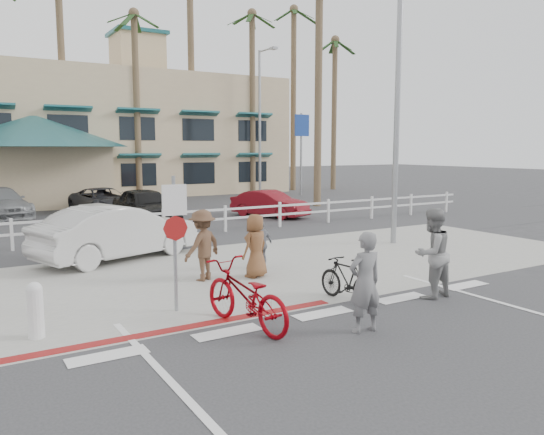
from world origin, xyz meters
TOP-DOWN VIEW (x-y plane):
  - ground at (0.00, 0.00)m, footprint 140.00×140.00m
  - bike_path at (0.00, -2.00)m, footprint 12.00×16.00m
  - sidewalk_plaza at (0.00, 4.50)m, footprint 22.00×7.00m
  - cross_street at (0.00, 8.50)m, footprint 40.00×5.00m
  - parking_lot at (0.00, 18.00)m, footprint 50.00×16.00m
  - curb_red at (-3.00, 1.20)m, footprint 7.00×0.25m
  - rail_fence at (0.50, 10.50)m, footprint 29.40×0.16m
  - building at (2.00, 31.00)m, footprint 28.00×16.00m
  - sign_post at (-2.30, 2.20)m, footprint 0.50×0.10m
  - bollard_0 at (-4.80, 2.00)m, footprint 0.26×0.26m
  - streetlight_0 at (6.50, 5.50)m, footprint 0.60×2.00m
  - streetlight_1 at (12.00, 24.00)m, footprint 0.60×2.00m
  - info_sign at (14.00, 22.00)m, footprint 1.20×0.16m
  - palm_4 at (0.00, 26.00)m, footprint 4.00×4.00m
  - palm_5 at (4.00, 25.00)m, footprint 4.00×4.00m
  - palm_6 at (8.00, 26.00)m, footprint 4.00×4.00m
  - palm_7 at (12.00, 25.00)m, footprint 4.00×4.00m
  - palm_8 at (16.00, 26.00)m, footprint 4.00×4.00m
  - palm_9 at (19.00, 25.00)m, footprint 4.00×4.00m
  - palm_11 at (11.00, 16.00)m, footprint 4.00×4.00m
  - bike_red at (-1.62, 0.67)m, footprint 1.12×2.31m
  - rider_red at (0.02, -0.55)m, footprint 0.66×0.46m
  - bike_black at (0.92, 1.04)m, footprint 0.58×1.56m
  - rider_black at (2.60, 0.35)m, footprint 0.96×0.77m
  - pedestrian_a at (-0.89, 4.15)m, footprint 1.25×1.02m
  - pedestrian_child at (0.94, 4.55)m, footprint 0.81×0.53m
  - pedestrian_b at (0.33, 3.77)m, footprint 0.88×0.73m
  - car_white_sedan at (-1.94, 7.62)m, footprint 4.98×3.10m
  - lot_car_2 at (0.93, 14.15)m, footprint 1.98×4.45m
  - lot_car_3 at (6.44, 13.37)m, footprint 2.66×3.89m
  - lot_car_5 at (0.24, 18.42)m, footprint 2.71×4.72m

SIDE VIEW (x-z plane):
  - ground at x=0.00m, z-range 0.00..0.00m
  - parking_lot at x=0.00m, z-range 0.00..0.01m
  - bike_path at x=0.00m, z-range 0.00..0.01m
  - cross_street at x=0.00m, z-range 0.00..0.01m
  - sidewalk_plaza at x=0.00m, z-range 0.00..0.01m
  - curb_red at x=-3.00m, z-range 0.00..0.02m
  - bike_black at x=0.92m, z-range 0.00..0.91m
  - bollard_0 at x=-4.80m, z-range 0.00..0.95m
  - rail_fence at x=0.50m, z-range 0.00..1.00m
  - bike_red at x=-1.62m, z-range 0.00..1.16m
  - lot_car_3 at x=6.44m, z-range 0.00..1.21m
  - lot_car_5 at x=0.24m, z-range 0.00..1.24m
  - pedestrian_child at x=0.94m, z-range 0.00..1.28m
  - lot_car_2 at x=0.93m, z-range 0.00..1.49m
  - car_white_sedan at x=-1.94m, z-range 0.00..1.55m
  - pedestrian_b at x=0.33m, z-range 0.00..1.55m
  - pedestrian_a at x=-0.89m, z-range 0.00..1.69m
  - rider_red at x=0.02m, z-range 0.00..1.73m
  - rider_black at x=2.60m, z-range 0.00..1.89m
  - sign_post at x=-2.30m, z-range 0.00..2.90m
  - info_sign at x=14.00m, z-range 0.00..5.60m
  - streetlight_0 at x=6.50m, z-range 0.00..9.00m
  - streetlight_1 at x=12.00m, z-range 0.00..9.50m
  - building at x=2.00m, z-range 0.00..11.30m
  - palm_5 at x=4.00m, z-range 0.00..13.00m
  - palm_9 at x=19.00m, z-range 0.00..13.00m
  - palm_7 at x=12.00m, z-range 0.00..14.00m
  - palm_11 at x=11.00m, z-range 0.00..14.00m
  - palm_4 at x=0.00m, z-range 0.00..15.00m
  - palm_8 at x=16.00m, z-range 0.00..15.00m
  - palm_6 at x=8.00m, z-range 0.00..17.00m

